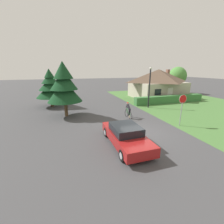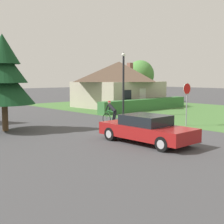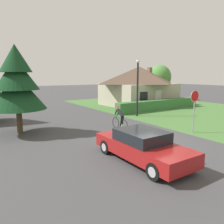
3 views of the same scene
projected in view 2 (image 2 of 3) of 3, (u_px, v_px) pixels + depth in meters
The scene contains 10 objects.
ground_plane at pixel (149, 135), 16.89m from camera, with size 140.00×140.00×0.00m, color #424244.
grass_verge_right at pixel (200, 112), 27.52m from camera, with size 16.00×36.00×0.01m, color #477538.
cottage_house at pixel (119, 83), 32.89m from camera, with size 9.11×7.34×4.73m.
hedge_row at pixel (146, 105), 29.13m from camera, with size 10.95×0.90×1.07m, color #387038.
sedan_left_lane at pixel (146, 129), 14.66m from camera, with size 1.98×4.71×1.33m.
cyclist at pixel (112, 114), 19.96m from camera, with size 0.44×1.78×1.60m.
stop_sign at pixel (187, 96), 19.71m from camera, with size 0.72×0.07×2.72m.
street_lamp at pixel (123, 80), 24.84m from camera, with size 0.30×0.30×5.08m.
conifer_tall_near at pixel (3, 74), 17.66m from camera, with size 3.44×3.44×5.53m.
deciduous_tree_right at pixel (140, 75), 38.93m from camera, with size 3.41×3.41×5.20m.
Camera 2 is at (-12.67, -10.98, 3.09)m, focal length 50.00 mm.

